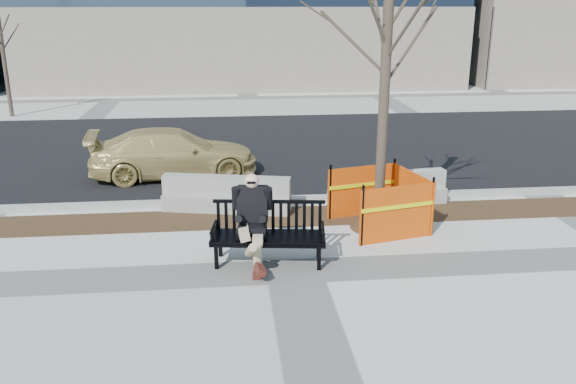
# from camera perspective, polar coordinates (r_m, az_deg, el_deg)

# --- Properties ---
(ground) EXTENTS (120.00, 120.00, 0.00)m
(ground) POSITION_cam_1_polar(r_m,az_deg,el_deg) (10.07, 0.60, -7.54)
(ground) COLOR beige
(ground) RESTS_ON ground
(mulch_strip) EXTENTS (40.00, 1.20, 0.02)m
(mulch_strip) POSITION_cam_1_polar(r_m,az_deg,el_deg) (12.45, -0.76, -2.40)
(mulch_strip) COLOR #47301C
(mulch_strip) RESTS_ON ground
(asphalt_street) EXTENTS (60.00, 10.40, 0.01)m
(asphalt_street) POSITION_cam_1_polar(r_m,az_deg,el_deg) (18.38, -2.53, 4.28)
(asphalt_street) COLOR black
(asphalt_street) RESTS_ON ground
(curb) EXTENTS (60.00, 0.25, 0.12)m
(curb) POSITION_cam_1_polar(r_m,az_deg,el_deg) (13.33, -1.13, -0.77)
(curb) COLOR #9E9B93
(curb) RESTS_ON ground
(bench) EXTENTS (2.06, 0.96, 1.05)m
(bench) POSITION_cam_1_polar(r_m,az_deg,el_deg) (10.37, -1.87, -6.76)
(bench) COLOR black
(bench) RESTS_ON ground
(seated_man) EXTENTS (0.81, 1.20, 1.57)m
(seated_man) POSITION_cam_1_polar(r_m,az_deg,el_deg) (10.44, -3.37, -6.61)
(seated_man) COLOR black
(seated_man) RESTS_ON ground
(tree_fence) EXTENTS (2.83, 2.83, 5.84)m
(tree_fence) POSITION_cam_1_polar(r_m,az_deg,el_deg) (12.05, 8.56, -3.34)
(tree_fence) COLOR #FF4D0B
(tree_fence) RESTS_ON ground
(sedan) EXTENTS (4.35, 2.13, 1.22)m
(sedan) POSITION_cam_1_polar(r_m,az_deg,el_deg) (15.63, -10.75, 1.51)
(sedan) COLOR tan
(sedan) RESTS_ON ground
(jersey_barrier_left) EXTENTS (2.78, 1.12, 0.78)m
(jersey_barrier_left) POSITION_cam_1_polar(r_m,az_deg,el_deg) (12.89, -5.84, -1.80)
(jersey_barrier_left) COLOR gray
(jersey_barrier_left) RESTS_ON ground
(jersey_barrier_right) EXTENTS (2.66, 0.84, 0.75)m
(jersey_barrier_right) POSITION_cam_1_polar(r_m,az_deg,el_deg) (13.39, 9.43, -1.20)
(jersey_barrier_right) COLOR #9D9A93
(jersey_barrier_right) RESTS_ON ground
(far_tree_left) EXTENTS (2.25, 2.25, 4.83)m
(far_tree_left) POSITION_cam_1_polar(r_m,az_deg,el_deg) (25.78, -24.84, 6.59)
(far_tree_left) COLOR #4E4032
(far_tree_left) RESTS_ON ground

